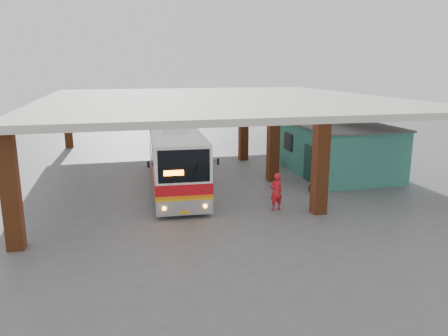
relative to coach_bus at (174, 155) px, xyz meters
The scene contains 8 objects.
ground 4.69m from the coach_bus, 52.40° to the right, with size 90.00×90.00×0.00m, color #515154.
brick_columns 4.39m from the coach_bus, 20.71° to the left, with size 20.10×21.60×4.35m.
canopy_roof 5.19m from the coach_bus, 43.94° to the left, with size 21.00×23.00×0.30m, color beige.
shop_building 10.17m from the coach_bus, ahead, with size 5.20×8.20×3.11m.
coach_bus is the anchor object (origin of this frame).
motorcycle 8.20m from the coach_bus, 24.74° to the right, with size 0.65×1.87×0.98m, color black.
pedestrian 6.89m from the coach_bus, 54.81° to the right, with size 0.64×0.42×1.76m, color red.
red_chair 7.81m from the coach_bus, 21.27° to the left, with size 0.42×0.42×0.76m.
Camera 1 is at (-5.75, -20.31, 6.52)m, focal length 35.00 mm.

